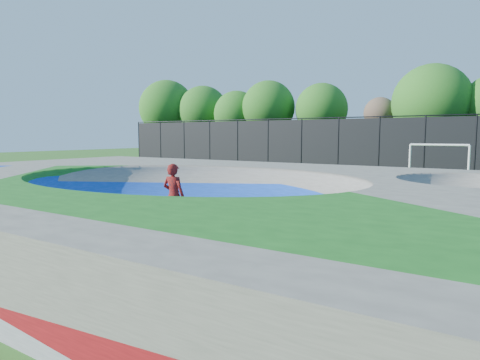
% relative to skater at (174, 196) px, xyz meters
% --- Properties ---
extents(ground, '(120.00, 120.00, 0.00)m').
position_rel_skater_xyz_m(ground, '(0.04, 0.50, -0.94)').
color(ground, '#225317').
rests_on(ground, ground).
extents(skate_deck, '(22.00, 14.00, 1.50)m').
position_rel_skater_xyz_m(skate_deck, '(0.04, 0.50, -0.19)').
color(skate_deck, gray).
rests_on(skate_deck, ground).
extents(skater, '(0.74, 0.54, 1.89)m').
position_rel_skater_xyz_m(skater, '(0.00, 0.00, 0.00)').
color(skater, red).
rests_on(skater, ground).
extents(skateboard, '(0.80, 0.32, 0.05)m').
position_rel_skater_xyz_m(skateboard, '(0.00, 0.00, -0.92)').
color(skateboard, black).
rests_on(skateboard, ground).
extents(soccer_goal, '(3.32, 0.12, 2.20)m').
position_rel_skater_xyz_m(soccer_goal, '(4.40, 18.26, 0.58)').
color(soccer_goal, white).
rests_on(soccer_goal, ground).
extents(fence, '(48.09, 0.09, 4.04)m').
position_rel_skater_xyz_m(fence, '(0.04, 21.50, 1.15)').
color(fence, black).
rests_on(fence, ground).
extents(treeline, '(53.02, 7.13, 8.62)m').
position_rel_skater_xyz_m(treeline, '(-1.17, 26.27, 4.13)').
color(treeline, '#4B3025').
rests_on(treeline, ground).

